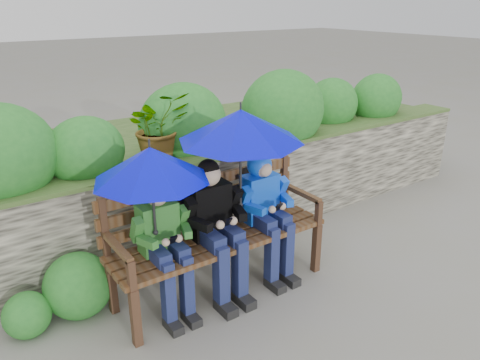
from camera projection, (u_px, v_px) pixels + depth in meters
ground at (246, 274)px, 4.56m from camera, size 60.00×60.00×0.00m
garden_backdrop at (157, 170)px, 5.46m from camera, size 8.00×2.89×1.89m
park_bench at (215, 227)px, 4.17m from camera, size 2.00×0.59×1.05m
boy_left at (164, 241)px, 3.78m from camera, size 0.47×0.55×1.16m
boy_middle at (216, 222)px, 4.02m from camera, size 0.54×0.63×1.25m
boy_right at (265, 204)px, 4.32m from camera, size 0.50×0.61×1.20m
umbrella_left at (151, 164)px, 3.48m from camera, size 0.90×0.90×0.79m
umbrella_right at (241, 126)px, 3.87m from camera, size 1.07×1.07×0.94m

